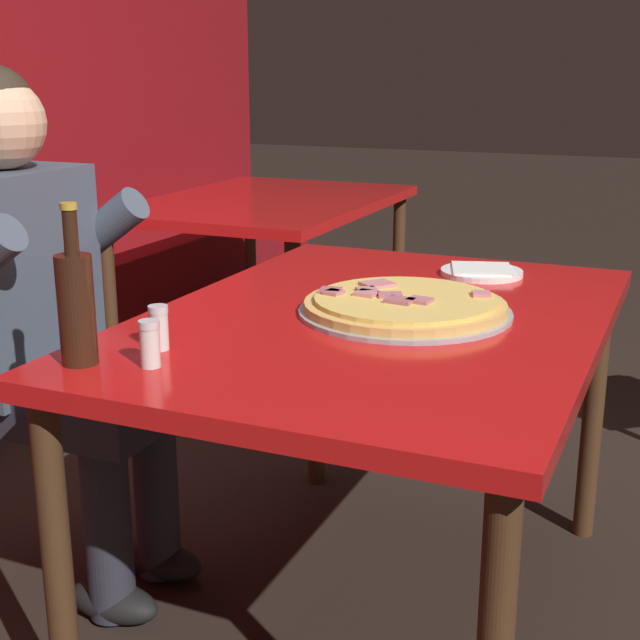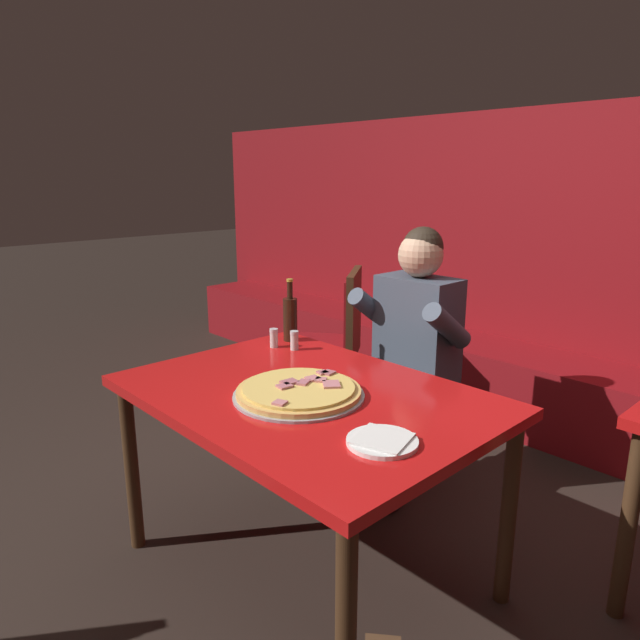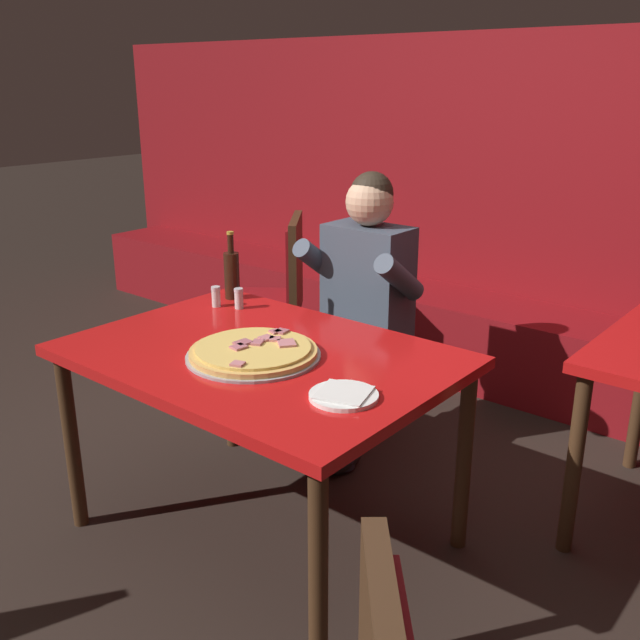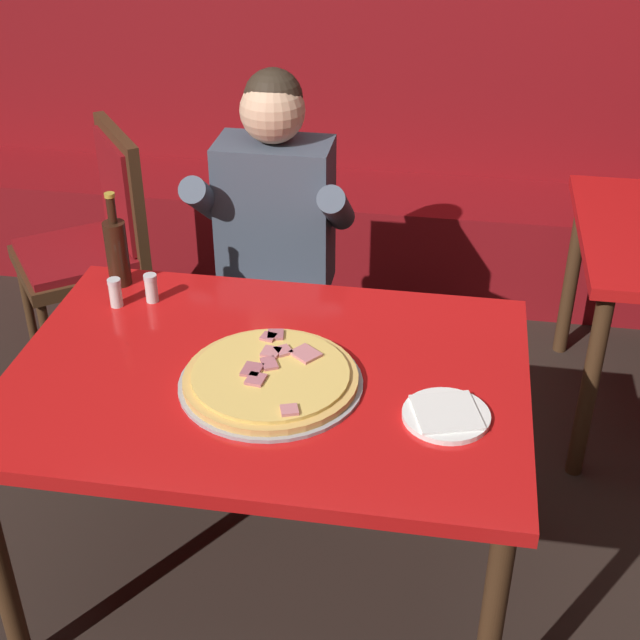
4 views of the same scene
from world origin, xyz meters
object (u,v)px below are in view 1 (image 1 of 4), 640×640
at_px(pizza, 405,306).
at_px(background_dining_table, 267,218).
at_px(shaker_oregano, 159,330).
at_px(shaker_red_pepper_flakes, 150,346).
at_px(plate_white_paper, 482,272).
at_px(beer_bottle, 76,305).
at_px(diner_seated_blue_shirt, 45,314).
at_px(main_dining_table, 377,348).

distance_m(pizza, background_dining_table, 1.82).
bearing_deg(shaker_oregano, shaker_red_pepper_flakes, -155.68).
xyz_separation_m(plate_white_paper, beer_bottle, (-0.99, 0.50, 0.10)).
bearing_deg(pizza, diner_seated_blue_shirt, 102.26).
bearing_deg(shaker_red_pepper_flakes, main_dining_table, -26.92).
height_order(main_dining_table, shaker_oregano, shaker_oregano).
bearing_deg(main_dining_table, pizza, -67.66).
xyz_separation_m(main_dining_table, beer_bottle, (-0.53, 0.38, 0.19)).
distance_m(pizza, plate_white_paper, 0.44).
bearing_deg(beer_bottle, shaker_oregano, -34.05).
relative_size(beer_bottle, diner_seated_blue_shirt, 0.23).
relative_size(main_dining_table, diner_seated_blue_shirt, 1.04).
xyz_separation_m(diner_seated_blue_shirt, background_dining_table, (1.65, 0.25, -0.04)).
distance_m(shaker_red_pepper_flakes, shaker_oregano, 0.10).
height_order(shaker_red_pepper_flakes, shaker_oregano, same).
relative_size(pizza, beer_bottle, 1.58).
bearing_deg(shaker_oregano, beer_bottle, 145.95).
relative_size(main_dining_table, beer_bottle, 4.54).
relative_size(main_dining_table, pizza, 2.87).
height_order(diner_seated_blue_shirt, background_dining_table, diner_seated_blue_shirt).
bearing_deg(background_dining_table, pizza, -143.82).
distance_m(main_dining_table, plate_white_paper, 0.48).
distance_m(shaker_oregano, diner_seated_blue_shirt, 0.55).
distance_m(shaker_red_pepper_flakes, background_dining_table, 2.13).
relative_size(shaker_red_pepper_flakes, shaker_oregano, 1.00).
relative_size(shaker_red_pepper_flakes, background_dining_table, 0.07).
distance_m(beer_bottle, background_dining_table, 2.13).
relative_size(beer_bottle, shaker_oregano, 3.40).
distance_m(beer_bottle, shaker_red_pepper_flakes, 0.15).
xyz_separation_m(pizza, diner_seated_blue_shirt, (-0.18, 0.83, -0.06)).
relative_size(main_dining_table, background_dining_table, 1.05).
xyz_separation_m(plate_white_paper, background_dining_table, (1.03, 1.14, -0.09)).
bearing_deg(pizza, beer_bottle, 141.91).
xyz_separation_m(main_dining_table, pizza, (0.02, -0.05, 0.10)).
xyz_separation_m(pizza, plate_white_paper, (0.44, -0.06, -0.01)).
distance_m(beer_bottle, diner_seated_blue_shirt, 0.57).
bearing_deg(beer_bottle, main_dining_table, -35.58).
distance_m(plate_white_paper, shaker_red_pepper_flakes, 1.03).
height_order(shaker_oregano, diner_seated_blue_shirt, diner_seated_blue_shirt).
bearing_deg(beer_bottle, plate_white_paper, -26.67).
height_order(main_dining_table, plate_white_paper, plate_white_paper).
height_order(beer_bottle, shaker_red_pepper_flakes, beer_bottle).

